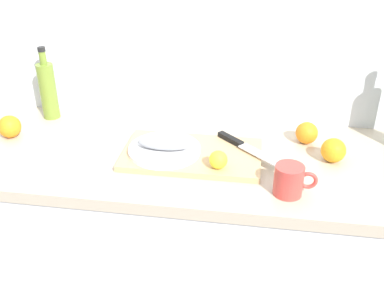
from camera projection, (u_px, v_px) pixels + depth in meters
back_wall at (155, 26)px, 1.67m from camera, size 3.20×0.05×2.50m
kitchen_counter at (144, 250)px, 1.77m from camera, size 2.00×0.60×0.90m
cutting_board at (192, 154)px, 1.51m from camera, size 0.46×0.26×0.02m
white_plate at (165, 150)px, 1.50m from camera, size 0.24×0.24×0.01m
fish_fillet at (164, 143)px, 1.49m from camera, size 0.18×0.08×0.04m
chef_knife at (241, 145)px, 1.53m from camera, size 0.23×0.22×0.02m
lemon_0 at (218, 160)px, 1.40m from camera, size 0.06×0.06×0.06m
olive_oil_bottle at (48, 90)px, 1.74m from camera, size 0.06×0.06×0.28m
coffee_mug_0 at (290, 180)px, 1.30m from camera, size 0.13×0.09×0.09m
orange_0 at (10, 127)px, 1.62m from camera, size 0.08×0.08×0.08m
orange_2 at (307, 133)px, 1.58m from camera, size 0.08×0.08×0.08m
orange_3 at (333, 150)px, 1.47m from camera, size 0.08×0.08×0.08m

